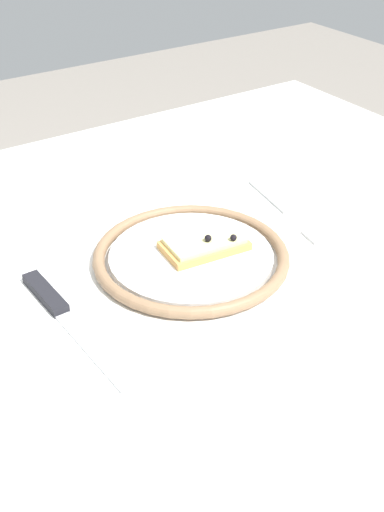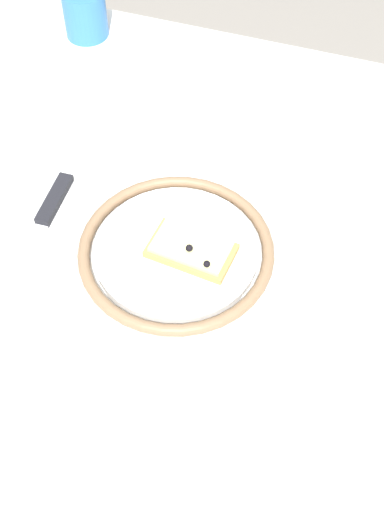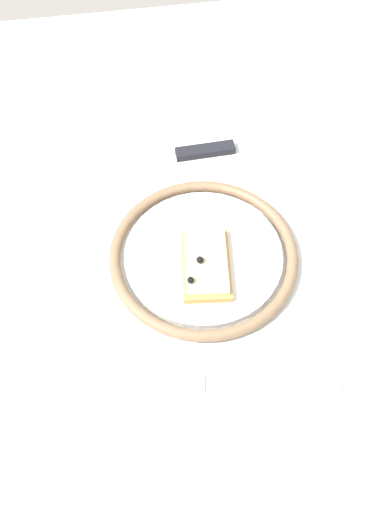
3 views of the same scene
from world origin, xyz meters
name	(u,v)px [view 3 (image 3 of 3)]	position (x,y,z in m)	size (l,w,h in m)	color
ground_plane	(200,440)	(0.00, 0.00, 0.00)	(6.00, 6.00, 0.00)	gray
dining_table	(205,301)	(0.00, 0.00, 0.64)	(1.14, 0.95, 0.72)	white
plate	(206,256)	(0.02, 0.00, 0.73)	(0.26, 0.26, 0.02)	white
pizza_slice_near	(204,265)	(0.00, 0.00, 0.74)	(0.11, 0.07, 0.03)	tan
knife	(184,154)	(0.21, 0.00, 0.73)	(0.03, 0.24, 0.01)	silver
fork	(256,385)	(-0.17, -0.03, 0.73)	(0.05, 0.20, 0.00)	#BCBCBC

